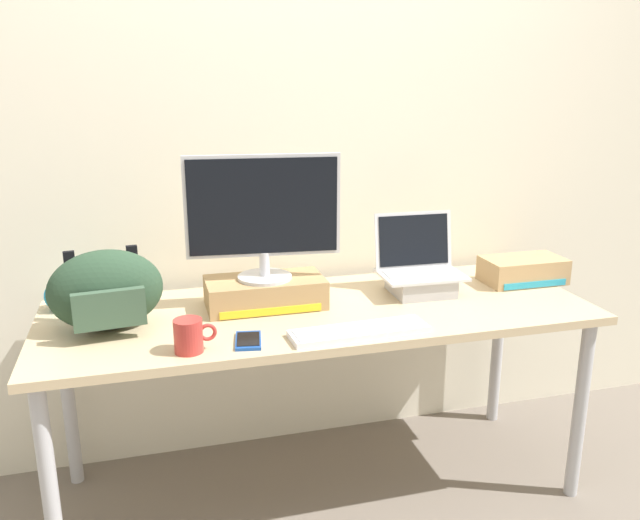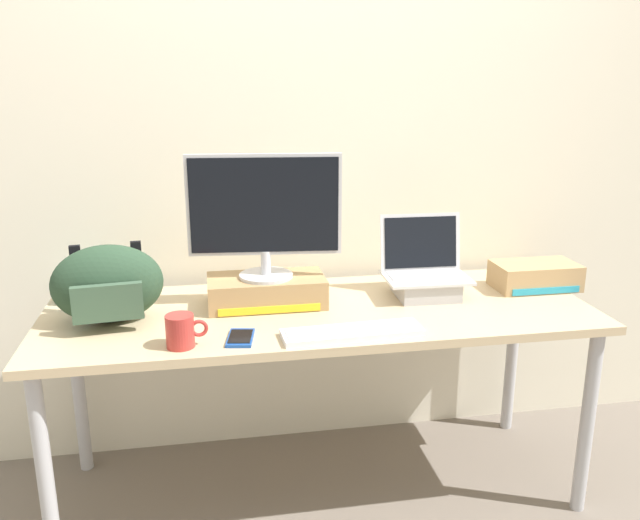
# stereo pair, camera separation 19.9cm
# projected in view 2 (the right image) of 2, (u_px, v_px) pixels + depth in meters

# --- Properties ---
(ground_plane) EXTENTS (20.00, 20.00, 0.00)m
(ground_plane) POSITION_uv_depth(u_px,v_px,m) (320.00, 486.00, 2.53)
(ground_plane) COLOR #70665B
(back_wall) EXTENTS (7.00, 0.10, 2.60)m
(back_wall) POSITION_uv_depth(u_px,v_px,m) (300.00, 137.00, 2.60)
(back_wall) COLOR silver
(back_wall) RESTS_ON ground
(desk) EXTENTS (1.94, 0.71, 0.74)m
(desk) POSITION_uv_depth(u_px,v_px,m) (320.00, 326.00, 2.34)
(desk) COLOR tan
(desk) RESTS_ON ground
(toner_box_yellow) EXTENTS (0.42, 0.22, 0.10)m
(toner_box_yellow) POSITION_uv_depth(u_px,v_px,m) (266.00, 291.00, 2.35)
(toner_box_yellow) COLOR #A88456
(toner_box_yellow) RESTS_ON desk
(desktop_monitor) EXTENTS (0.54, 0.19, 0.44)m
(desktop_monitor) POSITION_uv_depth(u_px,v_px,m) (265.00, 213.00, 2.27)
(desktop_monitor) COLOR silver
(desktop_monitor) RESTS_ON toner_box_yellow
(open_laptop) EXTENTS (0.32, 0.23, 0.30)m
(open_laptop) POSITION_uv_depth(u_px,v_px,m) (425.00, 280.00, 2.45)
(open_laptop) COLOR #ADADB2
(open_laptop) RESTS_ON desk
(external_keyboard) EXTENTS (0.46, 0.14, 0.02)m
(external_keyboard) POSITION_uv_depth(u_px,v_px,m) (352.00, 332.00, 2.08)
(external_keyboard) COLOR white
(external_keyboard) RESTS_ON desk
(messenger_backpack) EXTENTS (0.38, 0.27, 0.27)m
(messenger_backpack) POSITION_uv_depth(u_px,v_px,m) (108.00, 285.00, 2.16)
(messenger_backpack) COLOR #28422D
(messenger_backpack) RESTS_ON desk
(coffee_mug) EXTENTS (0.13, 0.09, 0.10)m
(coffee_mug) POSITION_uv_depth(u_px,v_px,m) (181.00, 331.00, 1.98)
(coffee_mug) COLOR #B2332D
(coffee_mug) RESTS_ON desk
(cell_phone) EXTENTS (0.10, 0.15, 0.01)m
(cell_phone) POSITION_uv_depth(u_px,v_px,m) (241.00, 338.00, 2.05)
(cell_phone) COLOR #19479E
(cell_phone) RESTS_ON desk
(plush_toy) EXTENTS (0.11, 0.11, 0.11)m
(plush_toy) POSITION_uv_depth(u_px,v_px,m) (69.00, 288.00, 2.38)
(plush_toy) COLOR #2393CC
(plush_toy) RESTS_ON desk
(toner_box_cyan) EXTENTS (0.32, 0.18, 0.10)m
(toner_box_cyan) POSITION_uv_depth(u_px,v_px,m) (535.00, 276.00, 2.54)
(toner_box_cyan) COLOR tan
(toner_box_cyan) RESTS_ON desk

